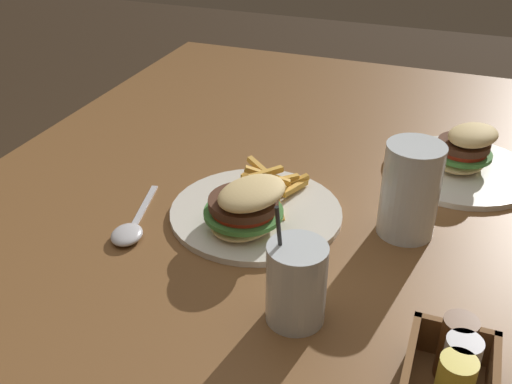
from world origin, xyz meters
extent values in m
cube|color=brown|center=(0.00, 0.00, 0.75)|extent=(1.53, 1.07, 0.03)
cylinder|color=brown|center=(-0.69, -0.47, 0.37)|extent=(0.08, 0.08, 0.73)
cylinder|color=silver|center=(0.02, -0.03, 0.77)|extent=(0.27, 0.27, 0.01)
ellipsoid|color=#E0C17F|center=(0.07, -0.03, 0.79)|extent=(0.12, 0.11, 0.02)
cylinder|color=#428438|center=(0.07, -0.03, 0.80)|extent=(0.13, 0.13, 0.01)
cylinder|color=red|center=(0.07, -0.03, 0.81)|extent=(0.11, 0.11, 0.01)
cylinder|color=#4C2D1E|center=(0.07, -0.03, 0.82)|extent=(0.12, 0.12, 0.01)
ellipsoid|color=#E0C17F|center=(0.07, -0.02, 0.84)|extent=(0.13, 0.11, 0.04)
cube|color=gold|center=(-0.06, 0.00, 0.78)|extent=(0.05, 0.05, 0.02)
cube|color=gold|center=(0.00, -0.06, 0.79)|extent=(0.06, 0.02, 0.03)
cube|color=gold|center=(-0.03, -0.03, 0.81)|extent=(0.05, 0.08, 0.03)
cube|color=gold|center=(0.01, 0.00, 0.78)|extent=(0.06, 0.04, 0.02)
cube|color=gold|center=(-0.03, -0.03, 0.81)|extent=(0.03, 0.07, 0.03)
cube|color=gold|center=(-0.05, 0.01, 0.79)|extent=(0.06, 0.03, 0.01)
cube|color=gold|center=(-0.03, -0.03, 0.79)|extent=(0.05, 0.07, 0.02)
cube|color=gold|center=(-0.03, -0.05, 0.79)|extent=(0.03, 0.07, 0.02)
cube|color=gold|center=(-0.03, -0.03, 0.81)|extent=(0.05, 0.05, 0.01)
cube|color=gold|center=(-0.04, -0.02, 0.79)|extent=(0.07, 0.06, 0.01)
cube|color=gold|center=(-0.03, -0.04, 0.80)|extent=(0.01, 0.06, 0.02)
cube|color=gold|center=(0.00, -0.06, 0.78)|extent=(0.08, 0.03, 0.04)
cylinder|color=silver|center=(-0.01, 0.19, 0.84)|extent=(0.08, 0.08, 0.14)
cylinder|color=gold|center=(-0.01, 0.19, 0.83)|extent=(0.07, 0.07, 0.13)
cylinder|color=silver|center=(0.22, 0.09, 0.82)|extent=(0.07, 0.07, 0.11)
cylinder|color=orange|center=(0.22, 0.09, 0.81)|extent=(0.06, 0.06, 0.08)
cylinder|color=black|center=(0.22, 0.07, 0.85)|extent=(0.04, 0.01, 0.16)
ellipsoid|color=silver|center=(0.15, -0.18, 0.77)|extent=(0.07, 0.06, 0.02)
cube|color=silver|center=(0.06, -0.21, 0.77)|extent=(0.13, 0.04, 0.00)
cylinder|color=silver|center=(-0.23, 0.25, 0.77)|extent=(0.26, 0.26, 0.01)
ellipsoid|color=#E0C17F|center=(-0.23, 0.25, 0.79)|extent=(0.12, 0.11, 0.02)
cylinder|color=#428438|center=(-0.23, 0.25, 0.80)|extent=(0.13, 0.13, 0.01)
cylinder|color=red|center=(-0.23, 0.25, 0.81)|extent=(0.10, 0.10, 0.01)
cylinder|color=#4C2D1E|center=(-0.23, 0.25, 0.82)|extent=(0.11, 0.11, 0.01)
ellipsoid|color=#E0C17F|center=(-0.23, 0.26, 0.84)|extent=(0.12, 0.11, 0.04)
cube|color=brown|center=(0.23, 0.28, 0.79)|extent=(0.01, 0.09, 0.06)
cube|color=brown|center=(0.28, 0.23, 0.79)|extent=(0.12, 0.01, 0.06)
cylinder|color=#512D14|center=(0.26, 0.28, 0.81)|extent=(0.04, 0.04, 0.08)
cylinder|color=#B2B2B7|center=(0.28, 0.28, 0.81)|extent=(0.04, 0.04, 0.08)
camera|label=1|loc=(0.75, 0.24, 1.27)|focal=42.00mm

